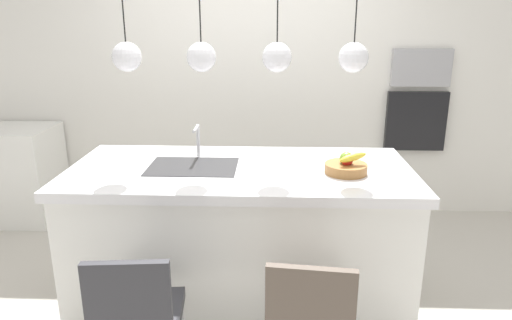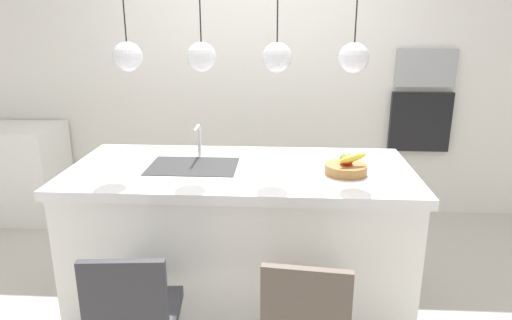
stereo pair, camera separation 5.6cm
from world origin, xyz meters
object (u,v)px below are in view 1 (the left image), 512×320
object	(u,v)px
fruit_bowl	(346,166)
microwave	(421,67)
oven	(415,121)
chair_near	(137,317)

from	to	relation	value
fruit_bowl	microwave	world-z (taller)	microwave
oven	fruit_bowl	bearing A→B (deg)	-118.32
microwave	fruit_bowl	bearing A→B (deg)	-118.32
microwave	oven	bearing A→B (deg)	0.00
oven	chair_near	xyz separation A→B (m)	(-1.99, -2.47, -0.45)
microwave	chair_near	distance (m)	3.32
chair_near	microwave	bearing A→B (deg)	51.14
fruit_bowl	oven	world-z (taller)	oven
fruit_bowl	microwave	bearing A→B (deg)	61.68
oven	microwave	bearing A→B (deg)	0.00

